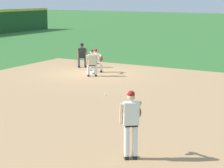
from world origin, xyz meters
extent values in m
plane|color=#336B2D|center=(0.00, 0.00, 0.00)|extent=(160.00, 160.00, 0.00)
cube|color=tan|center=(-5.13, -3.89, 0.00)|extent=(18.00, 18.00, 0.01)
cube|color=white|center=(0.00, 0.00, 0.04)|extent=(0.38, 0.38, 0.09)
sphere|color=white|center=(-4.16, -3.38, 0.04)|extent=(0.07, 0.07, 0.07)
cube|color=black|center=(-10.30, -7.67, 0.04)|extent=(0.27, 0.24, 0.09)
cylinder|color=white|center=(-10.34, -7.69, 0.50)|extent=(0.15, 0.15, 0.84)
cube|color=black|center=(-10.17, -7.84, 0.04)|extent=(0.27, 0.24, 0.09)
cylinder|color=white|center=(-10.20, -7.87, 0.50)|extent=(0.15, 0.15, 0.84)
cube|color=black|center=(-10.27, -7.78, 0.94)|extent=(0.36, 0.39, 0.06)
cube|color=white|center=(-10.27, -7.78, 1.26)|extent=(0.43, 0.46, 0.60)
sphere|color=#DBB28E|center=(-10.25, -7.77, 1.69)|extent=(0.21, 0.21, 0.21)
sphere|color=maroon|center=(-10.25, -7.77, 1.76)|extent=(0.20, 0.20, 0.20)
cube|color=maroon|center=(-10.18, -7.71, 1.74)|extent=(0.19, 0.20, 0.02)
cylinder|color=#DBB28E|center=(-10.36, -7.54, 1.23)|extent=(0.21, 0.19, 0.59)
cylinder|color=#DBB28E|center=(-9.88, -7.80, 1.35)|extent=(0.47, 0.39, 0.41)
ellipsoid|color=brown|center=(-9.82, -7.75, 1.19)|extent=(0.36, 0.34, 0.34)
cube|color=black|center=(0.64, -0.27, 0.04)|extent=(0.28, 0.24, 0.09)
cylinder|color=white|center=(0.68, -0.24, 0.28)|extent=(0.15, 0.15, 0.40)
cube|color=black|center=(0.29, 0.22, 0.04)|extent=(0.28, 0.24, 0.09)
cylinder|color=white|center=(0.32, 0.24, 0.28)|extent=(0.15, 0.15, 0.40)
cube|color=black|center=(0.50, 0.00, 0.50)|extent=(0.36, 0.39, 0.06)
cube|color=white|center=(0.50, 0.00, 0.78)|extent=(0.43, 0.46, 0.52)
sphere|color=#DBB28E|center=(0.48, -0.01, 1.17)|extent=(0.21, 0.21, 0.21)
sphere|color=maroon|center=(0.48, -0.01, 1.24)|extent=(0.20, 0.20, 0.20)
cube|color=maroon|center=(0.41, -0.07, 1.22)|extent=(0.19, 0.20, 0.02)
cylinder|color=#DBB28E|center=(0.31, -0.45, 0.92)|extent=(0.53, 0.41, 0.24)
cylinder|color=#DBB28E|center=(0.27, 0.14, 0.72)|extent=(0.24, 0.21, 0.58)
ellipsoid|color=brown|center=(0.14, -0.57, 0.85)|extent=(0.29, 0.29, 0.35)
cube|color=black|center=(-0.78, -0.32, 0.04)|extent=(0.27, 0.24, 0.09)
cylinder|color=white|center=(-0.81, -0.35, 0.33)|extent=(0.15, 0.15, 0.50)
cube|color=black|center=(-0.54, -0.65, 0.04)|extent=(0.27, 0.24, 0.09)
cylinder|color=white|center=(-0.57, -0.67, 0.33)|extent=(0.15, 0.15, 0.50)
cube|color=black|center=(-0.69, -0.51, 0.60)|extent=(0.36, 0.39, 0.06)
cube|color=beige|center=(-0.69, -0.51, 0.89)|extent=(0.43, 0.46, 0.54)
sphere|color=#DBB28E|center=(-0.67, -0.50, 1.29)|extent=(0.21, 0.21, 0.21)
sphere|color=#194C28|center=(-0.67, -0.50, 1.36)|extent=(0.20, 0.20, 0.20)
cube|color=#194C28|center=(-0.60, -0.44, 1.34)|extent=(0.19, 0.20, 0.02)
cylinder|color=#DBB28E|center=(-0.72, -0.22, 0.86)|extent=(0.32, 0.27, 0.56)
cylinder|color=#DBB28E|center=(-0.42, -0.62, 0.86)|extent=(0.32, 0.27, 0.56)
cube|color=black|center=(1.59, 1.40, 0.04)|extent=(0.27, 0.25, 0.09)
cylinder|color=#515154|center=(1.62, 1.43, 0.33)|extent=(0.15, 0.15, 0.50)
cube|color=black|center=(1.34, 1.72, 0.04)|extent=(0.27, 0.25, 0.09)
cylinder|color=#515154|center=(1.37, 1.74, 0.33)|extent=(0.15, 0.15, 0.50)
cube|color=black|center=(1.50, 1.58, 0.60)|extent=(0.37, 0.39, 0.06)
cube|color=#232326|center=(1.50, 1.58, 0.89)|extent=(0.44, 0.46, 0.54)
sphere|color=brown|center=(1.48, 1.57, 1.29)|extent=(0.21, 0.21, 0.21)
sphere|color=black|center=(1.48, 1.57, 1.36)|extent=(0.20, 0.20, 0.20)
cube|color=black|center=(1.41, 1.52, 1.34)|extent=(0.19, 0.20, 0.02)
cylinder|color=brown|center=(1.54, 1.30, 0.86)|extent=(0.31, 0.27, 0.56)
cylinder|color=brown|center=(1.23, 1.69, 0.86)|extent=(0.31, 0.27, 0.56)
camera|label=1|loc=(-20.04, -12.80, 4.30)|focal=70.00mm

